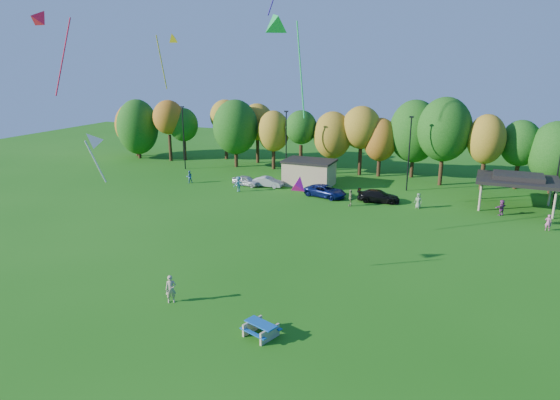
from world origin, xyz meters
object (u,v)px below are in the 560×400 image
at_px(kite_flyer, 171,289).
at_px(car_c, 325,191).
at_px(car_a, 246,181).
at_px(car_b, 268,182).
at_px(picnic_table, 261,328).
at_px(car_d, 378,196).

relative_size(kite_flyer, car_c, 0.38).
height_order(car_a, car_b, car_a).
relative_size(picnic_table, car_a, 0.63).
distance_m(kite_flyer, car_b, 31.47).
xyz_separation_m(kite_flyer, car_c, (1.37, 29.03, -0.25)).
relative_size(picnic_table, car_b, 0.62).
height_order(picnic_table, kite_flyer, kite_flyer).
height_order(kite_flyer, car_a, kite_flyer).
distance_m(car_a, car_b, 2.85).
xyz_separation_m(kite_flyer, car_b, (-6.75, 30.74, -0.32)).
distance_m(car_a, car_d, 17.13).
bearing_deg(car_d, car_b, 75.65).
bearing_deg(car_c, kite_flyer, -168.98).
xyz_separation_m(car_a, car_c, (10.91, -1.19, 0.06)).
relative_size(kite_flyer, car_a, 0.51).
bearing_deg(car_d, picnic_table, 170.89).
bearing_deg(car_a, kite_flyer, -155.77).
bearing_deg(car_d, car_c, 83.90).
bearing_deg(kite_flyer, car_d, 40.03).
bearing_deg(kite_flyer, car_c, 51.81).
relative_size(picnic_table, car_c, 0.47).
height_order(car_a, car_d, car_d).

